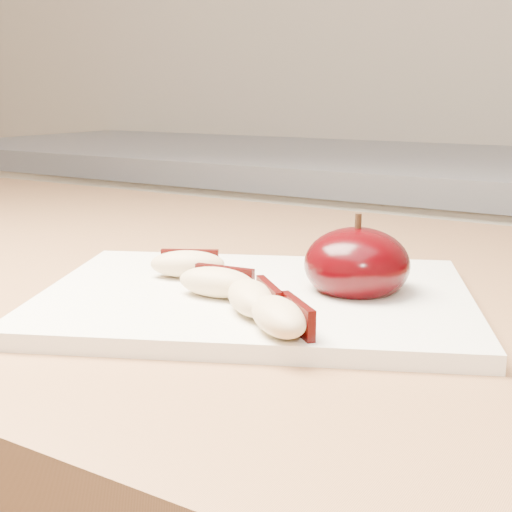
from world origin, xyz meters
The scene contains 6 objects.
cutting_board centered at (-0.04, 0.41, 0.91)m, with size 0.30×0.22×0.01m, color white.
apple_half centered at (0.02, 0.45, 0.93)m, with size 0.08×0.08×0.06m.
apple_wedge_a centered at (-0.10, 0.41, 0.92)m, with size 0.06×0.05×0.02m.
apple_wedge_b centered at (-0.06, 0.38, 0.92)m, with size 0.06×0.03×0.02m.
apple_wedge_c centered at (-0.01, 0.36, 0.92)m, with size 0.06×0.06×0.02m.
apple_wedge_d centered at (0.02, 0.34, 0.92)m, with size 0.06×0.06×0.02m.
Camera 1 is at (0.22, -0.01, 1.05)m, focal length 50.00 mm.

